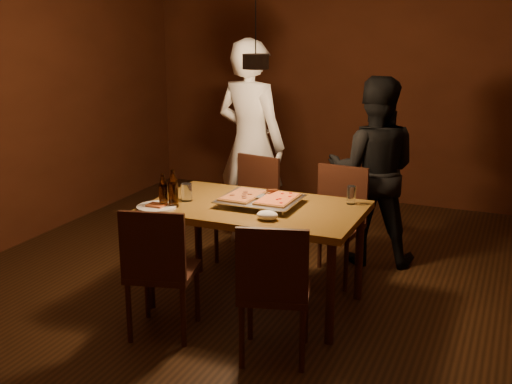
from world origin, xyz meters
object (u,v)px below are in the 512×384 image
at_px(diner_dark, 373,171).
at_px(beer_bottle_b, 173,189).
at_px(dining_table, 256,216).
at_px(chair_near_left, 158,261).
at_px(chair_far_right, 337,212).
at_px(pendant_lamp, 256,60).
at_px(beer_bottle_a, 163,190).
at_px(chair_near_right, 274,280).
at_px(plate_slice, 157,207).
at_px(pizza_tray, 260,201).
at_px(chair_far_left, 251,199).
at_px(diner_white, 251,144).

bearing_deg(diner_dark, beer_bottle_b, 41.92).
bearing_deg(dining_table, chair_near_left, -117.05).
height_order(chair_far_right, pendant_lamp, pendant_lamp).
height_order(chair_far_right, beer_bottle_a, beer_bottle_a).
xyz_separation_m(chair_near_right, diner_dark, (0.14, 1.91, 0.26)).
bearing_deg(beer_bottle_a, plate_slice, -112.01).
distance_m(chair_near_left, beer_bottle_a, 0.61).
distance_m(chair_near_right, pizza_tray, 0.89).
distance_m(chair_near_left, plate_slice, 0.52).
bearing_deg(pizza_tray, chair_far_left, 114.51).
xyz_separation_m(pizza_tray, plate_slice, (-0.64, -0.36, -0.01)).
bearing_deg(dining_table, plate_slice, -152.13).
xyz_separation_m(chair_near_left, beer_bottle_b, (-0.15, 0.47, 0.35)).
height_order(chair_far_right, chair_near_left, same).
bearing_deg(chair_far_right, chair_near_right, 95.77).
bearing_deg(chair_near_left, pizza_tray, 49.03).
bearing_deg(chair_far_left, beer_bottle_a, 91.63).
bearing_deg(diner_white, pizza_tray, 128.40).
distance_m(chair_far_left, plate_slice, 1.20).
relative_size(chair_far_left, beer_bottle_b, 1.85).
bearing_deg(chair_far_right, pendant_lamp, 63.14).
relative_size(dining_table, pendant_lamp, 1.36).
xyz_separation_m(chair_far_left, diner_white, (-0.16, 0.35, 0.40)).
height_order(chair_far_right, beer_bottle_b, beer_bottle_b).
height_order(chair_far_left, chair_near_left, same).
bearing_deg(pizza_tray, beer_bottle_a, -156.65).
height_order(diner_dark, pendant_lamp, pendant_lamp).
relative_size(chair_far_right, diner_white, 0.26).
distance_m(beer_bottle_a, pendant_lamp, 1.11).
bearing_deg(plate_slice, chair_far_right, 46.65).
xyz_separation_m(chair_near_right, plate_slice, (-1.04, 0.40, 0.22)).
bearing_deg(plate_slice, diner_white, 87.47).
distance_m(dining_table, chair_near_left, 0.83).
xyz_separation_m(chair_near_right, beer_bottle_b, (-0.94, 0.47, 0.35)).
height_order(beer_bottle_a, beer_bottle_b, beer_bottle_b).
relative_size(chair_near_left, beer_bottle_b, 1.89).
relative_size(beer_bottle_b, diner_dark, 0.17).
bearing_deg(beer_bottle_a, chair_near_left, -63.92).
distance_m(chair_far_left, beer_bottle_b, 1.15).
bearing_deg(chair_far_right, beer_bottle_b, 52.19).
relative_size(chair_far_right, pizza_tray, 0.88).
height_order(dining_table, pizza_tray, pizza_tray).
height_order(chair_far_right, chair_near_right, same).
bearing_deg(diner_dark, pizza_tray, 53.45).
xyz_separation_m(chair_far_left, pizza_tray, (0.41, -0.80, 0.24)).
xyz_separation_m(dining_table, chair_far_left, (-0.39, 0.83, -0.14)).
relative_size(beer_bottle_a, diner_white, 0.13).
relative_size(beer_bottle_b, diner_white, 0.14).
relative_size(dining_table, pizza_tray, 2.73).
relative_size(chair_far_right, diner_dark, 0.31).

